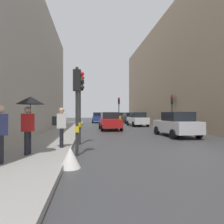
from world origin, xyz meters
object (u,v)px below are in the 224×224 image
(traffic_light_far_median, at_px, (119,106))
(car_yellow_taxi, at_px, (119,117))
(car_silver_hatchback, at_px, (176,124))
(car_red_sedan, at_px, (110,121))
(car_blue_van, at_px, (98,118))
(pedestrian_with_black_backpack, at_px, (61,125))
(traffic_light_mid_street, at_px, (172,105))
(pedestrian_with_umbrella, at_px, (30,109))
(traffic_light_near_left, at_px, (78,95))
(warning_sign_triangle, at_px, (70,158))
(traffic_light_near_right, at_px, (80,95))
(car_white_compact, at_px, (137,119))
(car_dark_suv, at_px, (129,118))

(traffic_light_far_median, xyz_separation_m, car_yellow_taxi, (1.67, 10.39, -1.79))
(car_silver_hatchback, relative_size, car_red_sedan, 1.01)
(car_blue_van, relative_size, pedestrian_with_black_backpack, 2.41)
(traffic_light_mid_street, height_order, pedestrian_with_umbrella, traffic_light_mid_street)
(traffic_light_near_left, relative_size, traffic_light_mid_street, 0.98)
(car_blue_van, bearing_deg, car_silver_hatchback, -77.34)
(traffic_light_mid_street, xyz_separation_m, warning_sign_triangle, (-9.37, -13.30, -2.15))
(car_yellow_taxi, bearing_deg, traffic_light_near_left, -102.40)
(traffic_light_near_right, relative_size, pedestrian_with_black_backpack, 2.16)
(car_silver_hatchback, relative_size, car_white_compact, 1.00)
(car_blue_van, xyz_separation_m, pedestrian_with_black_backpack, (-2.99, -24.42, 0.29))
(pedestrian_with_black_backpack, height_order, warning_sign_triangle, pedestrian_with_black_backpack)
(car_yellow_taxi, xyz_separation_m, car_blue_van, (-4.25, -3.74, 0.00))
(traffic_light_near_left, distance_m, car_red_sedan, 11.70)
(traffic_light_far_median, bearing_deg, car_red_sedan, -105.88)
(pedestrian_with_umbrella, relative_size, warning_sign_triangle, 3.29)
(traffic_light_near_left, bearing_deg, traffic_light_far_median, 75.84)
(car_red_sedan, height_order, pedestrian_with_umbrella, pedestrian_with_umbrella)
(traffic_light_near_left, distance_m, traffic_light_far_median, 19.50)
(car_white_compact, distance_m, pedestrian_with_umbrella, 18.59)
(traffic_light_far_median, xyz_separation_m, pedestrian_with_black_backpack, (-5.58, -17.77, -1.51))
(car_yellow_taxi, bearing_deg, car_silver_hatchback, -89.34)
(car_silver_hatchback, height_order, pedestrian_with_umbrella, pedestrian_with_umbrella)
(pedestrian_with_umbrella, height_order, pedestrian_with_black_backpack, pedestrian_with_umbrella)
(traffic_light_far_median, xyz_separation_m, car_silver_hatchback, (1.95, -13.51, -1.79))
(car_yellow_taxi, relative_size, pedestrian_with_black_backpack, 2.40)
(traffic_light_near_right, xyz_separation_m, car_blue_van, (2.19, 22.80, -1.76))
(traffic_light_far_median, xyz_separation_m, traffic_light_near_right, (-4.77, -16.15, -0.03))
(car_dark_suv, distance_m, warning_sign_triangle, 25.30)
(warning_sign_triangle, bearing_deg, traffic_light_mid_street, 54.82)
(car_yellow_taxi, distance_m, car_red_sedan, 18.40)
(traffic_light_near_right, relative_size, car_yellow_taxi, 0.90)
(traffic_light_near_left, distance_m, pedestrian_with_black_backpack, 1.87)
(car_white_compact, xyz_separation_m, pedestrian_with_black_backpack, (-7.54, -15.11, 0.29))
(traffic_light_far_median, xyz_separation_m, car_red_sedan, (-2.16, -7.60, -1.79))
(car_yellow_taxi, xyz_separation_m, pedestrian_with_umbrella, (-8.17, -29.57, 0.96))
(traffic_light_mid_street, bearing_deg, pedestrian_with_black_backpack, -133.74)
(pedestrian_with_black_backpack, distance_m, warning_sign_triangle, 3.00)
(traffic_light_mid_street, relative_size, warning_sign_triangle, 5.52)
(car_silver_hatchback, height_order, warning_sign_triangle, car_silver_hatchback)
(traffic_light_near_right, xyz_separation_m, car_silver_hatchback, (6.72, 2.64, -1.76))
(traffic_light_far_median, distance_m, pedestrian_with_black_backpack, 18.69)
(traffic_light_far_median, bearing_deg, pedestrian_with_black_backpack, -107.42)
(car_white_compact, distance_m, car_red_sedan, 6.44)
(traffic_light_near_right, xyz_separation_m, car_yellow_taxi, (6.44, 26.54, -1.76))
(car_silver_hatchback, bearing_deg, car_yellow_taxi, 90.66)
(traffic_light_near_right, relative_size, traffic_light_mid_street, 1.07)
(traffic_light_mid_street, relative_size, car_white_compact, 0.84)
(car_silver_hatchback, xyz_separation_m, pedestrian_with_umbrella, (-8.44, -5.67, 0.96))
(traffic_light_near_left, distance_m, car_yellow_taxi, 30.03)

